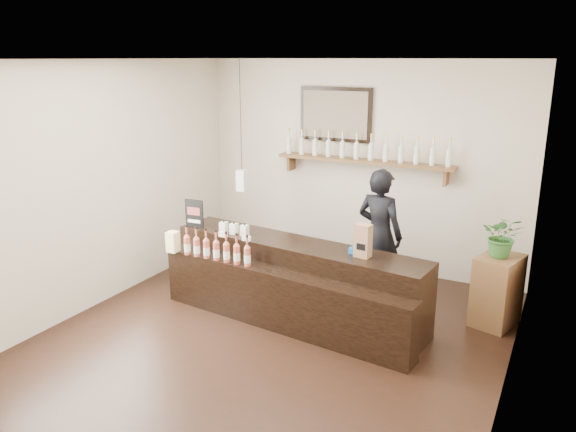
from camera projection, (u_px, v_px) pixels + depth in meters
The scene contains 10 objects.
ground at pixel (270, 340), 5.80m from camera, with size 5.00×5.00×0.00m, color black.
room_shell at pixel (269, 179), 5.33m from camera, with size 5.00×5.00×5.00m.
back_wall_decor at pixel (346, 140), 7.41m from camera, with size 2.66×0.96×1.69m.
counter at pixel (292, 284), 6.21m from camera, with size 3.07×1.13×0.99m.
promo_sign at pixel (194, 213), 6.72m from camera, with size 0.24×0.04×0.34m.
paper_bag at pixel (363, 241), 5.70m from camera, with size 0.17×0.14×0.35m.
tape_dispenser at pixel (355, 250), 5.81m from camera, with size 0.14×0.06×0.11m.
side_cabinet at pixel (497, 290), 6.06m from camera, with size 0.52×0.62×0.78m.
potted_plant at pixel (503, 236), 5.89m from camera, with size 0.41×0.36×0.46m, color #306528.
shopkeeper at pixel (380, 226), 6.60m from camera, with size 0.66×0.43×1.80m, color black.
Camera 1 is at (2.56, -4.56, 2.82)m, focal length 35.00 mm.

